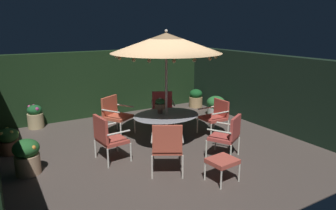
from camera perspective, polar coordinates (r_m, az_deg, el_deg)
name	(u,v)px	position (r m, az deg, el deg)	size (l,w,h in m)	color
ground_plane	(157,146)	(7.39, -2.12, -7.68)	(7.17, 6.84, 0.02)	#4F443E
hedge_backdrop_rear	(107,83)	(9.99, -11.21, 4.07)	(7.17, 0.30, 2.02)	black
hedge_backdrop_right	(262,89)	(9.17, 17.04, 2.77)	(0.30, 6.84, 2.02)	black
patio_dining_table	(166,121)	(7.27, -0.31, -3.00)	(1.60, 1.29, 0.75)	silver
patio_umbrella	(166,43)	(6.95, -0.33, 11.42)	(2.49, 2.49, 2.70)	beige
centerpiece_planter	(160,104)	(7.29, -1.48, 0.14)	(0.26, 0.26, 0.38)	#7D6453
patio_chair_north	(228,134)	(6.70, 11.03, -5.26)	(0.78, 0.78, 0.95)	silver
patio_chair_northeast	(216,115)	(8.14, 8.87, -1.78)	(0.61, 0.61, 0.89)	silver
patio_chair_east	(163,106)	(8.74, -1.02, -0.26)	(0.84, 0.83, 0.94)	beige
patio_chair_southeast	(115,113)	(8.09, -9.79, -1.44)	(0.85, 0.84, 1.00)	silver
patio_chair_south	(108,136)	(6.55, -11.15, -5.62)	(0.62, 0.70, 0.99)	silver
patio_chair_southwest	(167,145)	(5.83, -0.14, -7.40)	(0.81, 0.81, 1.04)	beige
ottoman_footrest	(222,162)	(5.77, 10.05, -10.33)	(0.54, 0.49, 0.43)	silver
potted_plant_left_near	(35,117)	(9.31, -23.39, -1.98)	(0.43, 0.43, 0.66)	tan
potted_plant_back_center	(111,110)	(9.50, -10.53, -0.87)	(0.44, 0.44, 0.58)	tan
potted_plant_back_left	(216,105)	(9.85, 8.85, -0.07)	(0.57, 0.57, 0.62)	beige
potted_plant_right_far	(27,156)	(6.54, -24.68, -8.61)	(0.49, 0.49, 0.70)	tan
potted_plant_back_right	(196,98)	(10.81, 5.18, 1.28)	(0.46, 0.46, 0.63)	tan
potted_plant_left_far	(8,141)	(7.76, -27.47, -5.87)	(0.45, 0.45, 0.57)	#A26148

